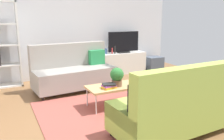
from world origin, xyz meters
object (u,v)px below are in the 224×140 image
potted_plant (117,76)px  table_book_0 (109,87)px  vase_0 (105,51)px  coffee_table (115,87)px  tv (124,43)px  tv_console (123,63)px  couch_green (176,107)px  bottle_1 (115,50)px  couch_beige (74,72)px  bottle_0 (112,51)px  storage_trunk (154,64)px

potted_plant → table_book_0: size_ratio=1.51×
vase_0 → coffee_table: bearing=-110.1°
tv → tv_console: bearing=90.0°
tv → vase_0: size_ratio=6.44×
couch_green → table_book_0: bearing=106.5°
table_book_0 → bottle_1: 2.80m
potted_plant → coffee_table: bearing=119.2°
bottle_1 → tv_console: bearing=7.4°
bottle_1 → couch_green: bearing=-103.1°
couch_beige → tv: tv is taller
potted_plant → vase_0: vase_0 is taller
table_book_0 → bottle_0: bottle_0 is taller
couch_green → vase_0: bearing=78.2°
couch_beige → tv_console: couch_beige is taller
couch_beige → bottle_0: bearing=-153.3°
tv → bottle_0: 0.46m
tv → table_book_0: size_ratio=4.17×
tv_console → vase_0: (-0.58, 0.05, 0.40)m
vase_0 → table_book_0: bearing=-112.9°
tv_console → vase_0: vase_0 is taller
tv → bottle_1: (-0.31, -0.02, -0.20)m
vase_0 → tv: bearing=-6.9°
tv → vase_0: tv is taller
table_book_0 → vase_0: (1.07, 2.53, 0.28)m
couch_beige → table_book_0: 1.53m
tv → storage_trunk: (1.10, -0.08, -0.73)m
potted_plant → tv: bearing=58.8°
bottle_0 → couch_green: bearing=-101.8°
table_book_0 → bottle_1: bottle_1 is taller
tv_console → tv: (-0.00, -0.02, 0.63)m
tv → couch_beige: bearing=-153.2°
couch_beige → potted_plant: bearing=100.5°
vase_0 → bottle_0: 0.20m
coffee_table → vase_0: 2.61m
couch_green → tv_console: (1.18, 3.80, -0.13)m
coffee_table → storage_trunk: size_ratio=2.12×
table_book_0 → bottle_0: 2.75m
tv_console → table_book_0: (-1.65, -2.48, 0.12)m
couch_beige → vase_0: 1.65m
couch_green → coffee_table: (-0.29, 1.42, -0.05)m
potted_plant → vase_0: bearing=70.5°
potted_plant → bottle_1: size_ratio=1.56×
vase_0 → bottle_0: (0.18, -0.09, 0.01)m
couch_beige → storage_trunk: 3.09m
storage_trunk → table_book_0: 3.64m
coffee_table → bottle_0: bottle_0 is taller
coffee_table → bottle_0: (1.07, 2.34, 0.33)m
potted_plant → vase_0: size_ratio=2.33×
tv_console → bottle_0: bottle_0 is taller
couch_green → bottle_1: size_ratio=8.33×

